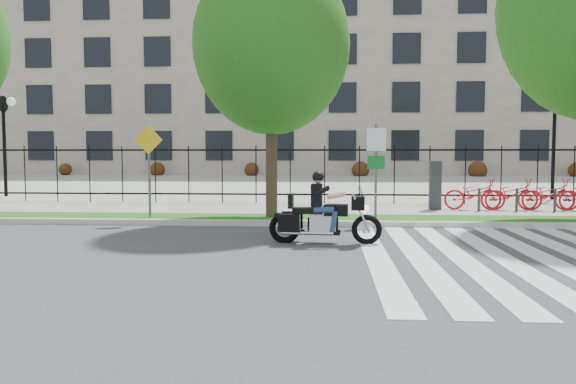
{
  "coord_description": "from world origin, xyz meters",
  "views": [
    {
      "loc": [
        1.28,
        -10.32,
        1.9
      ],
      "look_at": [
        0.35,
        3.0,
        0.97
      ],
      "focal_mm": 35.0,
      "sensor_mm": 36.0,
      "label": 1
    }
  ],
  "objects": [
    {
      "name": "sign_pole_warning",
      "position": [
        -3.53,
        4.58,
        1.74
      ],
      "size": [
        0.78,
        0.09,
        2.49
      ],
      "color": "#59595B",
      "rests_on": "grass_verge"
    },
    {
      "name": "sign_pole_regulatory",
      "position": [
        2.57,
        4.58,
        1.74
      ],
      "size": [
        0.5,
        0.09,
        2.5
      ],
      "color": "#59595B",
      "rests_on": "grass_verge"
    },
    {
      "name": "street_tree_1",
      "position": [
        -0.23,
        4.95,
        4.81
      ],
      "size": [
        4.23,
        4.23,
        7.1
      ],
      "color": "#3C2A20",
      "rests_on": "grass_verge"
    },
    {
      "name": "plaza",
      "position": [
        0.0,
        25.0,
        0.05
      ],
      "size": [
        80.0,
        34.0,
        0.1
      ],
      "primitive_type": "cube",
      "color": "#98968E",
      "rests_on": "ground"
    },
    {
      "name": "iron_fence",
      "position": [
        0.0,
        9.2,
        1.15
      ],
      "size": [
        30.0,
        0.06,
        2.0
      ],
      "primitive_type": null,
      "color": "black",
      "rests_on": "sidewalk"
    },
    {
      "name": "grass_verge",
      "position": [
        0.0,
        4.95,
        0.07
      ],
      "size": [
        60.0,
        1.5,
        0.15
      ],
      "primitive_type": "cube",
      "color": "#195114",
      "rests_on": "ground"
    },
    {
      "name": "sidewalk",
      "position": [
        0.0,
        7.45,
        0.07
      ],
      "size": [
        60.0,
        3.5,
        0.15
      ],
      "primitive_type": "cube",
      "color": "#98968E",
      "rests_on": "ground"
    },
    {
      "name": "crosswalk_stripes",
      "position": [
        4.83,
        0.0,
        0.01
      ],
      "size": [
        5.7,
        8.0,
        0.01
      ],
      "primitive_type": null,
      "color": "silver",
      "rests_on": "ground"
    },
    {
      "name": "lamp_post_right",
      "position": [
        10.0,
        12.0,
        3.21
      ],
      "size": [
        1.06,
        0.7,
        4.25
      ],
      "color": "black",
      "rests_on": "ground"
    },
    {
      "name": "lamp_post_left",
      "position": [
        -12.0,
        12.0,
        3.21
      ],
      "size": [
        1.06,
        0.7,
        4.25
      ],
      "color": "black",
      "rests_on": "ground"
    },
    {
      "name": "ground",
      "position": [
        0.0,
        0.0,
        0.0
      ],
      "size": [
        120.0,
        120.0,
        0.0
      ],
      "primitive_type": "plane",
      "color": "#39393B",
      "rests_on": "ground"
    },
    {
      "name": "office_building",
      "position": [
        0.0,
        44.92,
        9.97
      ],
      "size": [
        60.0,
        21.9,
        20.15
      ],
      "color": "gray",
      "rests_on": "ground"
    },
    {
      "name": "motorcycle_rider",
      "position": [
        1.23,
        1.38,
        0.61
      ],
      "size": [
        2.38,
        0.72,
        1.83
      ],
      "color": "black",
      "rests_on": "ground"
    },
    {
      "name": "curb",
      "position": [
        0.0,
        4.1,
        0.07
      ],
      "size": [
        60.0,
        0.2,
        0.15
      ],
      "primitive_type": "cube",
      "color": "beige",
      "rests_on": "ground"
    }
  ]
}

